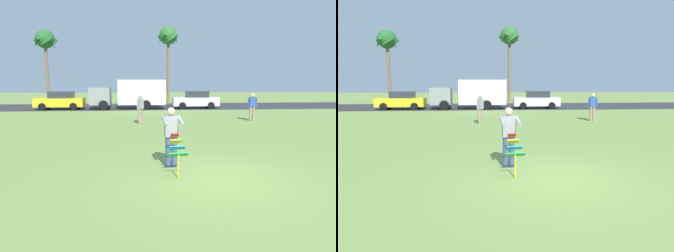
% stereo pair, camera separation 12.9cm
% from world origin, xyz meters
% --- Properties ---
extents(ground_plane, '(120.00, 120.00, 0.00)m').
position_xyz_m(ground_plane, '(0.00, 0.00, 0.00)').
color(ground_plane, olive).
extents(road_strip, '(120.00, 8.00, 0.01)m').
position_xyz_m(road_strip, '(0.00, 21.91, 0.01)').
color(road_strip, '#2D2D33').
rests_on(road_strip, ground).
extents(person_kite_flyer, '(0.58, 0.69, 1.73)m').
position_xyz_m(person_kite_flyer, '(-1.06, 1.16, 0.95)').
color(person_kite_flyer, '#384772').
rests_on(person_kite_flyer, ground).
extents(kite_held, '(0.52, 0.66, 1.09)m').
position_xyz_m(kite_held, '(-0.99, 0.37, 0.72)').
color(kite_held, red).
rests_on(kite_held, ground).
extents(parked_car_yellow, '(4.24, 1.90, 1.60)m').
position_xyz_m(parked_car_yellow, '(-9.13, 19.51, 0.77)').
color(parked_car_yellow, yellow).
rests_on(parked_car_yellow, ground).
extents(parked_truck_grey_van, '(6.73, 2.20, 2.62)m').
position_xyz_m(parked_truck_grey_van, '(-2.73, 19.51, 1.41)').
color(parked_truck_grey_van, gray).
rests_on(parked_truck_grey_van, ground).
extents(parked_car_white, '(4.22, 1.87, 1.60)m').
position_xyz_m(parked_car_white, '(3.07, 19.51, 0.77)').
color(parked_car_white, white).
rests_on(parked_car_white, ground).
extents(palm_tree_left_near, '(2.58, 2.71, 8.26)m').
position_xyz_m(palm_tree_left_near, '(-12.72, 27.80, 6.87)').
color(palm_tree_left_near, brown).
rests_on(palm_tree_left_near, ground).
extents(palm_tree_right_near, '(2.58, 2.71, 8.84)m').
position_xyz_m(palm_tree_right_near, '(1.26, 27.68, 7.40)').
color(palm_tree_right_near, brown).
rests_on(palm_tree_right_near, ground).
extents(person_walker_near, '(0.40, 0.45, 1.73)m').
position_xyz_m(person_walker_near, '(-1.98, 9.79, 0.93)').
color(person_walker_near, gray).
rests_on(person_walker_near, ground).
extents(person_walker_far, '(0.57, 0.26, 1.73)m').
position_xyz_m(person_walker_far, '(5.01, 10.62, 0.93)').
color(person_walker_far, gray).
rests_on(person_walker_far, ground).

